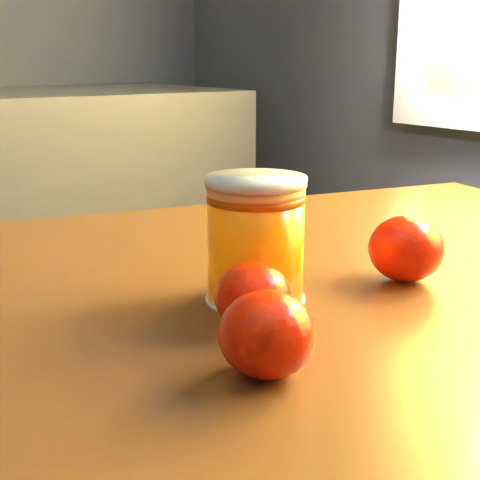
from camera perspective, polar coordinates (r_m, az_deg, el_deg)
table at (r=0.68m, az=3.00°, el=-11.48°), size 1.15×0.91×0.77m
juice_glass at (r=0.58m, az=1.34°, el=-0.05°), size 0.09×0.09×0.11m
orange_front at (r=0.53m, az=1.15°, el=-4.87°), size 0.08×0.08×0.05m
orange_back at (r=0.66m, az=13.99°, el=-0.72°), size 0.08×0.08×0.06m
orange_extra at (r=0.46m, az=2.34°, el=-8.03°), size 0.08×0.08×0.06m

